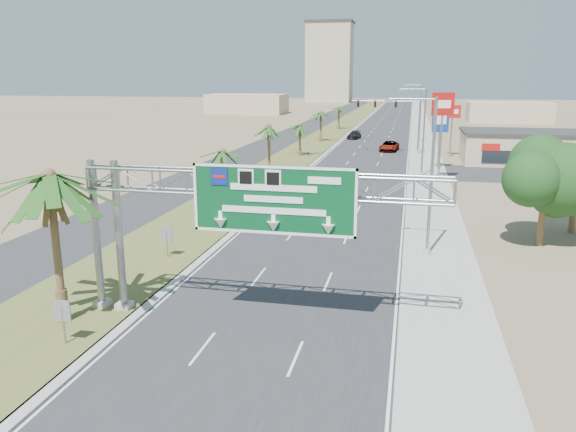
{
  "coord_description": "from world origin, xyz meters",
  "views": [
    {
      "loc": [
        6.14,
        -13.34,
        11.12
      ],
      "look_at": [
        0.16,
        13.97,
        4.2
      ],
      "focal_mm": 35.0,
      "sensor_mm": 36.0,
      "label": 1
    }
  ],
  "objects_px": {
    "palm_near": "(49,176)",
    "pole_sign_red_far": "(452,115)",
    "signal_mast": "(405,121)",
    "car_mid_lane": "(339,183)",
    "car_left_lane": "(307,182)",
    "pole_sign_red_near": "(443,110)",
    "car_far": "(354,135)",
    "sign_gantry": "(241,195)",
    "pole_sign_blue": "(440,123)",
    "store_building": "(533,148)",
    "car_right_lane": "(389,146)"
  },
  "relations": [
    {
      "from": "car_mid_lane",
      "to": "car_left_lane",
      "type": "bearing_deg",
      "value": -160.99
    },
    {
      "from": "car_far",
      "to": "pole_sign_red_near",
      "type": "bearing_deg",
      "value": -66.83
    },
    {
      "from": "car_left_lane",
      "to": "car_right_lane",
      "type": "distance_m",
      "value": 34.15
    },
    {
      "from": "pole_sign_blue",
      "to": "pole_sign_red_far",
      "type": "distance_m",
      "value": 12.31
    },
    {
      "from": "palm_near",
      "to": "pole_sign_red_far",
      "type": "bearing_deg",
      "value": 71.42
    },
    {
      "from": "palm_near",
      "to": "pole_sign_red_near",
      "type": "bearing_deg",
      "value": 65.85
    },
    {
      "from": "sign_gantry",
      "to": "store_building",
      "type": "height_order",
      "value": "sign_gantry"
    },
    {
      "from": "car_left_lane",
      "to": "pole_sign_red_near",
      "type": "bearing_deg",
      "value": 29.74
    },
    {
      "from": "car_mid_lane",
      "to": "store_building",
      "type": "bearing_deg",
      "value": 49.36
    },
    {
      "from": "sign_gantry",
      "to": "palm_near",
      "type": "bearing_deg",
      "value": -166.68
    },
    {
      "from": "signal_mast",
      "to": "car_far",
      "type": "height_order",
      "value": "signal_mast"
    },
    {
      "from": "signal_mast",
      "to": "pole_sign_red_far",
      "type": "distance_m",
      "value": 6.86
    },
    {
      "from": "car_mid_lane",
      "to": "car_far",
      "type": "height_order",
      "value": "car_mid_lane"
    },
    {
      "from": "car_far",
      "to": "pole_sign_blue",
      "type": "relative_size",
      "value": 0.62
    },
    {
      "from": "pole_sign_blue",
      "to": "sign_gantry",
      "type": "bearing_deg",
      "value": -102.43
    },
    {
      "from": "store_building",
      "to": "car_right_lane",
      "type": "bearing_deg",
      "value": 155.11
    },
    {
      "from": "palm_near",
      "to": "car_right_lane",
      "type": "relative_size",
      "value": 1.53
    },
    {
      "from": "car_left_lane",
      "to": "car_right_lane",
      "type": "xyz_separation_m",
      "value": [
        6.81,
        33.46,
        -0.1
      ]
    },
    {
      "from": "store_building",
      "to": "pole_sign_blue",
      "type": "relative_size",
      "value": 2.31
    },
    {
      "from": "palm_near",
      "to": "car_left_lane",
      "type": "distance_m",
      "value": 34.36
    },
    {
      "from": "sign_gantry",
      "to": "pole_sign_red_near",
      "type": "distance_m",
      "value": 40.64
    },
    {
      "from": "sign_gantry",
      "to": "pole_sign_blue",
      "type": "bearing_deg",
      "value": 77.57
    },
    {
      "from": "sign_gantry",
      "to": "car_mid_lane",
      "type": "xyz_separation_m",
      "value": [
        0.32,
        32.37,
        -5.34
      ]
    },
    {
      "from": "car_far",
      "to": "pole_sign_blue",
      "type": "distance_m",
      "value": 36.68
    },
    {
      "from": "pole_sign_red_far",
      "to": "signal_mast",
      "type": "bearing_deg",
      "value": 164.35
    },
    {
      "from": "sign_gantry",
      "to": "signal_mast",
      "type": "xyz_separation_m",
      "value": [
        6.23,
        62.05,
        -1.21
      ]
    },
    {
      "from": "sign_gantry",
      "to": "car_mid_lane",
      "type": "bearing_deg",
      "value": 89.44
    },
    {
      "from": "store_building",
      "to": "car_left_lane",
      "type": "bearing_deg",
      "value": -136.48
    },
    {
      "from": "car_left_lane",
      "to": "pole_sign_red_near",
      "type": "height_order",
      "value": "pole_sign_red_near"
    },
    {
      "from": "palm_near",
      "to": "car_far",
      "type": "height_order",
      "value": "palm_near"
    },
    {
      "from": "car_left_lane",
      "to": "car_mid_lane",
      "type": "distance_m",
      "value": 3.29
    },
    {
      "from": "car_left_lane",
      "to": "pole_sign_red_far",
      "type": "bearing_deg",
      "value": 60.65
    },
    {
      "from": "signal_mast",
      "to": "store_building",
      "type": "height_order",
      "value": "signal_mast"
    },
    {
      "from": "palm_near",
      "to": "pole_sign_blue",
      "type": "height_order",
      "value": "palm_near"
    },
    {
      "from": "store_building",
      "to": "pole_sign_red_far",
      "type": "height_order",
      "value": "pole_sign_red_far"
    },
    {
      "from": "sign_gantry",
      "to": "car_mid_lane",
      "type": "height_order",
      "value": "sign_gantry"
    },
    {
      "from": "sign_gantry",
      "to": "car_far",
      "type": "distance_m",
      "value": 81.97
    },
    {
      "from": "car_left_lane",
      "to": "pole_sign_red_near",
      "type": "relative_size",
      "value": 0.52
    },
    {
      "from": "signal_mast",
      "to": "store_building",
      "type": "xyz_separation_m",
      "value": [
        16.83,
        -5.97,
        -2.85
      ]
    },
    {
      "from": "signal_mast",
      "to": "pole_sign_red_near",
      "type": "relative_size",
      "value": 1.05
    },
    {
      "from": "car_right_lane",
      "to": "signal_mast",
      "type": "bearing_deg",
      "value": -45.94
    },
    {
      "from": "palm_near",
      "to": "car_right_lane",
      "type": "bearing_deg",
      "value": 79.74
    },
    {
      "from": "sign_gantry",
      "to": "store_building",
      "type": "bearing_deg",
      "value": 67.64
    },
    {
      "from": "sign_gantry",
      "to": "palm_near",
      "type": "distance_m",
      "value": 8.41
    },
    {
      "from": "palm_near",
      "to": "store_building",
      "type": "xyz_separation_m",
      "value": [
        31.2,
        58.0,
        -4.93
      ]
    },
    {
      "from": "signal_mast",
      "to": "pole_sign_blue",
      "type": "xyz_separation_m",
      "value": [
        4.37,
        -13.94,
        0.93
      ]
    },
    {
      "from": "car_mid_lane",
      "to": "pole_sign_red_far",
      "type": "bearing_deg",
      "value": 69.11
    },
    {
      "from": "pole_sign_red_near",
      "to": "pole_sign_red_far",
      "type": "bearing_deg",
      "value": 83.4
    },
    {
      "from": "car_mid_lane",
      "to": "pole_sign_red_far",
      "type": "height_order",
      "value": "pole_sign_red_far"
    },
    {
      "from": "palm_near",
      "to": "car_mid_lane",
      "type": "relative_size",
      "value": 1.93
    }
  ]
}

